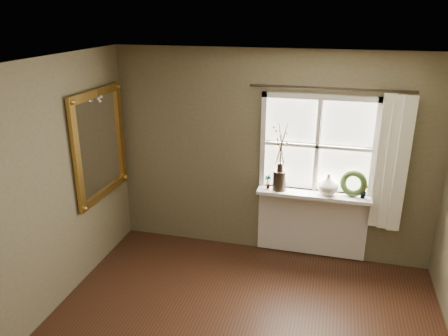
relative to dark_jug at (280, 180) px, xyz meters
name	(u,v)px	position (x,y,z in m)	size (l,w,h in m)	color
ceiling	(227,76)	(-0.13, -2.12, 1.56)	(4.50, 4.50, 0.00)	silver
wall_back	(272,155)	(-0.13, 0.18, 0.26)	(4.00, 0.10, 2.60)	brown
wall_left	(1,216)	(-2.18, -2.12, 0.26)	(0.10, 4.50, 2.60)	brown
window_frame	(317,146)	(0.42, 0.11, 0.44)	(1.36, 0.06, 1.24)	silver
window_sill	(313,194)	(0.42, 0.00, -0.14)	(1.36, 0.26, 0.04)	silver
window_apron	(311,223)	(0.42, 0.11, -0.58)	(1.36, 0.04, 0.88)	silver
dark_jug	(280,180)	(0.00, 0.00, 0.00)	(0.17, 0.17, 0.25)	black
cream_vase	(328,184)	(0.58, 0.00, 0.01)	(0.25, 0.25, 0.26)	beige
wreath	(353,186)	(0.87, 0.04, 0.00)	(0.32, 0.32, 0.08)	#31451E
potted_plant_left	(268,182)	(-0.14, 0.00, -0.04)	(0.09, 0.06, 0.18)	#31451E
potted_plant_right	(364,191)	(1.00, 0.00, -0.04)	(0.09, 0.08, 0.17)	#31451E
curtain	(392,164)	(1.26, 0.01, 0.32)	(0.36, 0.12, 1.59)	#ECE7CD
curtain_rod	(331,88)	(0.52, 0.05, 1.14)	(0.03, 0.03, 1.84)	black
gilt_mirror	(100,144)	(-2.10, -0.53, 0.46)	(0.10, 1.11, 1.32)	white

